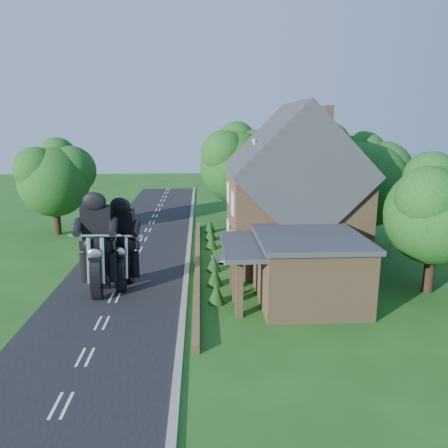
{
  "coord_description": "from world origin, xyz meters",
  "views": [
    {
      "loc": [
        4.57,
        -21.65,
        8.84
      ],
      "look_at": [
        5.99,
        4.79,
        2.8
      ],
      "focal_mm": 35.0,
      "sensor_mm": 36.0,
      "label": 1
    }
  ],
  "objects_px": {
    "garden_wall": "(197,263)",
    "house": "(292,196)",
    "motorcycle_follow": "(100,280)",
    "annex": "(306,267)",
    "motorcycle_lead": "(125,275)"
  },
  "relations": [
    {
      "from": "motorcycle_lead",
      "to": "motorcycle_follow",
      "type": "height_order",
      "value": "motorcycle_follow"
    },
    {
      "from": "garden_wall",
      "to": "annex",
      "type": "height_order",
      "value": "annex"
    },
    {
      "from": "garden_wall",
      "to": "annex",
      "type": "distance_m",
      "value": 8.19
    },
    {
      "from": "house",
      "to": "annex",
      "type": "xyz_separation_m",
      "value": [
        -0.62,
        -6.8,
        -2.58
      ]
    },
    {
      "from": "garden_wall",
      "to": "motorcycle_lead",
      "type": "distance_m",
      "value": 5.39
    },
    {
      "from": "house",
      "to": "motorcycle_follow",
      "type": "height_order",
      "value": "house"
    },
    {
      "from": "motorcycle_lead",
      "to": "motorcycle_follow",
      "type": "bearing_deg",
      "value": 45.68
    },
    {
      "from": "garden_wall",
      "to": "house",
      "type": "bearing_deg",
      "value": 9.17
    },
    {
      "from": "garden_wall",
      "to": "motorcycle_follow",
      "type": "bearing_deg",
      "value": -138.59
    },
    {
      "from": "motorcycle_lead",
      "to": "garden_wall",
      "type": "bearing_deg",
      "value": -130.38
    },
    {
      "from": "house",
      "to": "motorcycle_follow",
      "type": "bearing_deg",
      "value": -154.04
    },
    {
      "from": "garden_wall",
      "to": "house",
      "type": "relative_size",
      "value": 2.15
    },
    {
      "from": "annex",
      "to": "garden_wall",
      "type": "bearing_deg",
      "value": 133.84
    },
    {
      "from": "garden_wall",
      "to": "motorcycle_lead",
      "type": "xyz_separation_m",
      "value": [
        -3.96,
        -3.6,
        0.56
      ]
    },
    {
      "from": "motorcycle_follow",
      "to": "annex",
      "type": "bearing_deg",
      "value": 173.79
    }
  ]
}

